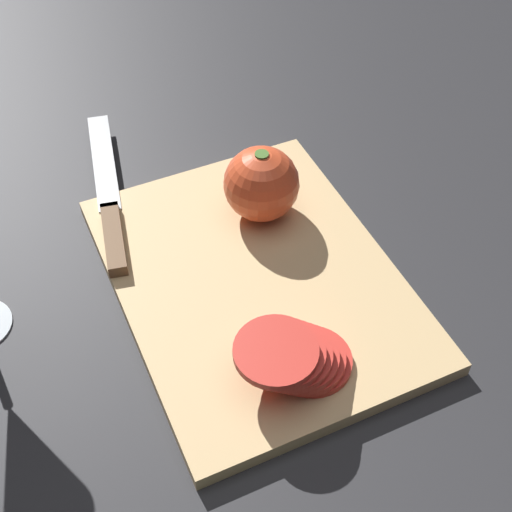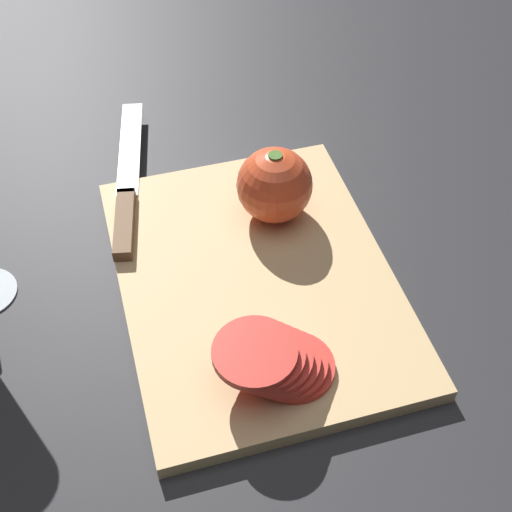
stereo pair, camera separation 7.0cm
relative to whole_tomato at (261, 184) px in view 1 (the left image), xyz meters
name	(u,v)px [view 1 (the left image)]	position (x,y,z in m)	size (l,w,h in m)	color
ground_plane	(313,344)	(-0.17, 0.02, -0.06)	(3.00, 3.00, 0.00)	#28282B
cutting_board	(256,281)	(-0.08, 0.04, -0.05)	(0.36, 0.27, 0.02)	tan
whole_tomato	(261,184)	(0.00, 0.00, 0.00)	(0.08, 0.08, 0.08)	#DB4C28
knife	(111,217)	(0.06, 0.15, -0.04)	(0.27, 0.08, 0.01)	silver
tomato_slice_stack_near	(294,356)	(-0.20, 0.06, -0.02)	(0.08, 0.11, 0.05)	red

